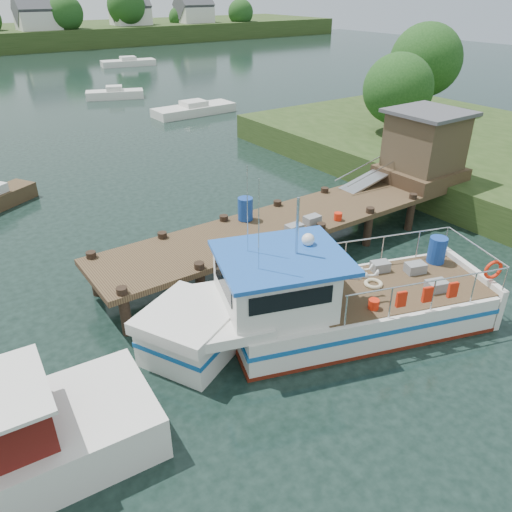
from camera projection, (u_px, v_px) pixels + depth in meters
ground_plane at (255, 263)px, 18.52m from camera, size 160.00×160.00×0.00m
dock at (383, 172)px, 20.74m from camera, size 16.60×3.00×4.78m
lobster_boat at (317, 305)px, 14.44m from camera, size 10.66×5.82×5.20m
moored_far at (128, 62)px, 63.35m from camera, size 6.95×3.39×1.13m
moored_b at (115, 94)px, 45.17m from camera, size 5.30×3.36×1.11m
moored_c at (194, 109)px, 39.69m from camera, size 6.67×2.44×1.04m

